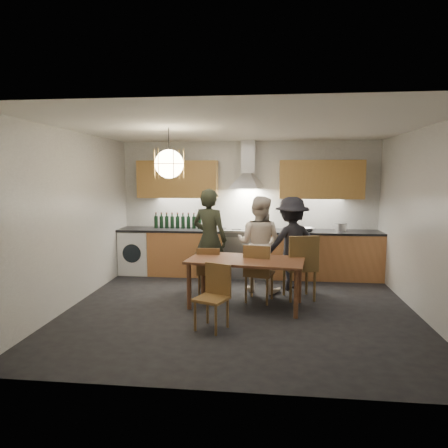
# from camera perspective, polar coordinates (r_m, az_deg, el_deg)

# --- Properties ---
(ground) EXTENTS (5.00, 5.00, 0.00)m
(ground) POSITION_cam_1_polar(r_m,az_deg,el_deg) (5.97, 2.32, -12.03)
(ground) COLOR black
(ground) RESTS_ON ground
(room_shell) EXTENTS (5.02, 4.52, 2.61)m
(room_shell) POSITION_cam_1_polar(r_m,az_deg,el_deg) (5.64, 2.41, 4.58)
(room_shell) COLOR white
(room_shell) RESTS_ON ground
(counter_run) EXTENTS (5.00, 0.62, 0.90)m
(counter_run) POSITION_cam_1_polar(r_m,az_deg,el_deg) (7.73, 3.50, -4.14)
(counter_run) COLOR tan
(counter_run) RESTS_ON ground
(range_stove) EXTENTS (0.90, 0.60, 0.92)m
(range_stove) POSITION_cam_1_polar(r_m,az_deg,el_deg) (7.73, 3.33, -4.21)
(range_stove) COLOR silver
(range_stove) RESTS_ON ground
(wall_fixtures) EXTENTS (4.30, 0.54, 1.10)m
(wall_fixtures) POSITION_cam_1_polar(r_m,az_deg,el_deg) (7.70, 3.45, 6.47)
(wall_fixtures) COLOR tan
(wall_fixtures) RESTS_ON ground
(pendant_lamp) EXTENTS (0.43, 0.43, 0.70)m
(pendant_lamp) POSITION_cam_1_polar(r_m,az_deg,el_deg) (5.70, -7.85, 8.50)
(pendant_lamp) COLOR black
(pendant_lamp) RESTS_ON ground
(dining_table) EXTENTS (1.79, 1.07, 0.71)m
(dining_table) POSITION_cam_1_polar(r_m,az_deg,el_deg) (5.94, 3.12, -5.80)
(dining_table) COLOR brown
(dining_table) RESTS_ON ground
(chair_back_left) EXTENTS (0.37, 0.37, 0.81)m
(chair_back_left) POSITION_cam_1_polar(r_m,az_deg,el_deg) (6.39, -2.18, -6.39)
(chair_back_left) COLOR brown
(chair_back_left) RESTS_ON ground
(chair_back_mid) EXTENTS (0.49, 0.49, 0.90)m
(chair_back_mid) POSITION_cam_1_polar(r_m,az_deg,el_deg) (6.12, 4.88, -6.52)
(chair_back_mid) COLOR brown
(chair_back_mid) RESTS_ON ground
(chair_back_right) EXTENTS (0.56, 0.56, 1.03)m
(chair_back_right) POSITION_cam_1_polar(r_m,az_deg,el_deg) (6.32, 10.99, -5.50)
(chair_back_right) COLOR brown
(chair_back_right) RESTS_ON ground
(chair_front) EXTENTS (0.48, 0.48, 0.82)m
(chair_front) POSITION_cam_1_polar(r_m,az_deg,el_deg) (5.15, -1.37, -9.64)
(chair_front) COLOR brown
(chair_front) RESTS_ON ground
(person_left) EXTENTS (0.73, 0.61, 1.72)m
(person_left) POSITION_cam_1_polar(r_m,az_deg,el_deg) (6.79, -2.08, -2.19)
(person_left) COLOR black
(person_left) RESTS_ON ground
(person_mid) EXTENTS (0.93, 0.82, 1.60)m
(person_mid) POSITION_cam_1_polar(r_m,az_deg,el_deg) (6.71, 5.02, -2.84)
(person_mid) COLOR beige
(person_mid) RESTS_ON ground
(person_right) EXTENTS (1.17, 0.96, 1.58)m
(person_right) POSITION_cam_1_polar(r_m,az_deg,el_deg) (6.87, 9.61, -2.76)
(person_right) COLOR black
(person_right) RESTS_ON ground
(mixing_bowl) EXTENTS (0.29, 0.29, 0.07)m
(mixing_bowl) POSITION_cam_1_polar(r_m,az_deg,el_deg) (7.65, 11.83, -0.74)
(mixing_bowl) COLOR silver
(mixing_bowl) RESTS_ON counter_run
(stock_pot) EXTENTS (0.23, 0.23, 0.15)m
(stock_pot) POSITION_cam_1_polar(r_m,az_deg,el_deg) (7.76, 16.35, -0.46)
(stock_pot) COLOR silver
(stock_pot) RESTS_ON counter_run
(wine_bottles) EXTENTS (0.94, 0.07, 0.31)m
(wine_bottles) POSITION_cam_1_polar(r_m,az_deg,el_deg) (7.90, -6.65, 0.49)
(wine_bottles) COLOR black
(wine_bottles) RESTS_ON counter_run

